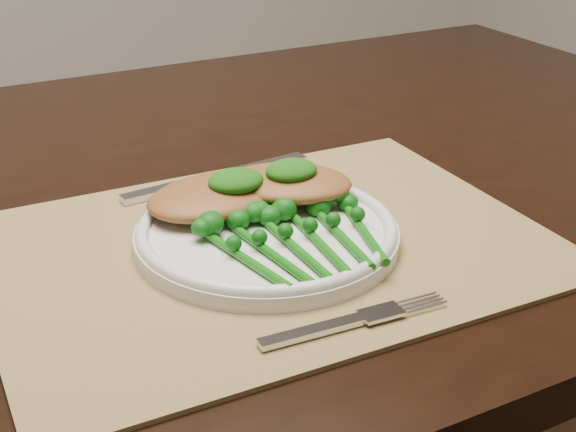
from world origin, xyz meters
name	(u,v)px	position (x,y,z in m)	size (l,w,h in m)	color
placemat	(269,246)	(0.12, -0.15, 0.75)	(0.50, 0.36, 0.00)	olive
dinner_plate	(267,232)	(0.12, -0.15, 0.77)	(0.24, 0.24, 0.02)	silver
knife	(200,181)	(0.11, 0.00, 0.76)	(0.22, 0.04, 0.01)	silver
fork	(366,317)	(0.14, -0.30, 0.76)	(0.16, 0.02, 0.00)	silver
chicken_fillet_left	(216,196)	(0.10, -0.09, 0.78)	(0.14, 0.10, 0.03)	#955C2B
chicken_fillet_right	(287,183)	(0.17, -0.10, 0.79)	(0.13, 0.09, 0.03)	#955C2B
pesto_dollop_left	(236,181)	(0.11, -0.10, 0.80)	(0.05, 0.05, 0.02)	#10460A
pesto_dollop_right	(291,170)	(0.17, -0.11, 0.80)	(0.05, 0.04, 0.02)	#10460A
broccolini_bundle	(307,245)	(0.14, -0.20, 0.77)	(0.14, 0.16, 0.04)	#105E0C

